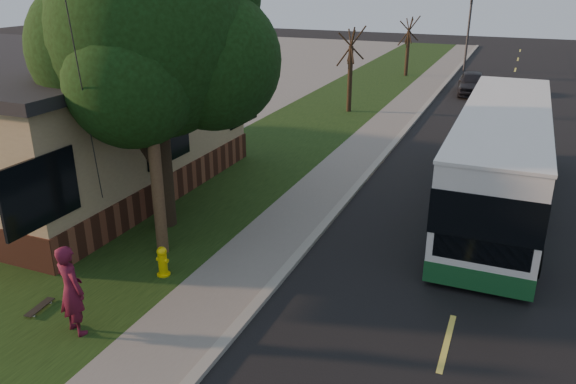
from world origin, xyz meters
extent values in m
plane|color=black|center=(0.00, 0.00, 0.00)|extent=(120.00, 120.00, 0.00)
cube|color=black|center=(4.00, 10.00, 0.01)|extent=(8.00, 80.00, 0.01)
cube|color=gray|center=(0.00, 10.00, 0.06)|extent=(0.25, 80.00, 0.12)
cube|color=slate|center=(-1.00, 10.00, 0.04)|extent=(2.00, 80.00, 0.08)
cube|color=black|center=(-4.50, 10.00, 0.04)|extent=(5.00, 80.00, 0.07)
cube|color=slate|center=(-14.50, 10.00, 0.02)|extent=(15.00, 80.00, 0.04)
cylinder|color=yellow|center=(-2.60, 0.00, 0.35)|extent=(0.22, 0.22, 0.55)
sphere|color=yellow|center=(-2.60, 0.00, 0.69)|extent=(0.24, 0.24, 0.24)
cylinder|color=yellow|center=(-2.60, 0.00, 0.47)|extent=(0.30, 0.10, 0.10)
cylinder|color=yellow|center=(-2.60, 0.00, 0.47)|extent=(0.10, 0.18, 0.10)
cylinder|color=yellow|center=(-2.60, 0.00, 0.09)|extent=(0.32, 0.32, 0.04)
cylinder|color=#473321|center=(-3.30, 1.00, 4.57)|extent=(0.30, 0.30, 9.00)
cylinder|color=#2D2D30|center=(-4.20, -0.10, 3.80)|extent=(2.52, 3.21, 7.60)
cylinder|color=black|center=(-4.20, 2.50, 2.07)|extent=(0.56, 0.56, 4.00)
sphere|color=black|center=(-4.20, 2.50, 5.27)|extent=(5.20, 5.20, 5.20)
sphere|color=black|center=(-2.80, 3.10, 4.67)|extent=(3.60, 3.60, 3.60)
sphere|color=black|center=(-5.40, 2.10, 4.97)|extent=(3.80, 3.80, 3.80)
sphere|color=black|center=(-3.90, 1.20, 4.37)|extent=(3.20, 3.20, 3.20)
sphere|color=black|center=(-4.80, 3.90, 5.67)|extent=(3.40, 3.40, 3.40)
cylinder|color=black|center=(-3.50, 18.00, 1.72)|extent=(0.24, 0.24, 3.30)
cylinder|color=black|center=(-3.50, 18.00, 3.37)|extent=(1.38, 0.57, 2.01)
cylinder|color=black|center=(-3.50, 18.00, 3.37)|extent=(0.74, 1.21, 1.58)
cylinder|color=black|center=(-3.50, 18.00, 3.37)|extent=(0.65, 1.05, 1.95)
cylinder|color=black|center=(-3.50, 18.00, 3.37)|extent=(1.28, 0.53, 1.33)
cylinder|color=black|center=(-3.50, 18.00, 3.37)|extent=(0.75, 1.21, 1.70)
cylinder|color=black|center=(-3.00, 30.00, 1.58)|extent=(0.24, 0.24, 3.03)
cylinder|color=black|center=(-3.00, 30.00, 3.10)|extent=(1.38, 0.57, 2.01)
cylinder|color=black|center=(-3.00, 30.00, 3.10)|extent=(0.74, 1.21, 1.58)
cylinder|color=black|center=(-3.00, 30.00, 3.10)|extent=(0.65, 1.05, 1.95)
cylinder|color=black|center=(-3.00, 30.00, 3.10)|extent=(1.28, 0.53, 1.33)
cylinder|color=black|center=(-3.00, 30.00, 3.10)|extent=(0.75, 1.21, 1.70)
cylinder|color=#2D2D30|center=(0.50, 34.00, 2.75)|extent=(0.16, 0.16, 5.50)
imported|color=black|center=(0.50, 34.00, 4.50)|extent=(0.18, 0.22, 1.10)
cube|color=silver|center=(4.35, 7.60, 1.74)|extent=(2.36, 11.31, 2.54)
cube|color=#175026|center=(4.35, 7.60, 0.42)|extent=(2.38, 11.33, 0.52)
cube|color=black|center=(4.35, 7.60, 1.93)|extent=(2.40, 11.35, 1.04)
cube|color=black|center=(4.35, 1.97, 1.60)|extent=(2.06, 0.06, 1.51)
cube|color=yellow|center=(4.35, 1.98, 2.87)|extent=(1.51, 0.06, 0.33)
cube|color=#FFF2CC|center=(3.64, 1.96, 0.52)|extent=(0.24, 0.04, 0.14)
cube|color=#FFF2CC|center=(5.05, 1.96, 0.52)|extent=(0.24, 0.04, 0.14)
cube|color=silver|center=(4.35, 7.60, 3.04)|extent=(2.41, 11.36, 0.08)
cylinder|color=black|center=(3.17, 3.45, 0.43)|extent=(0.26, 0.87, 0.87)
cylinder|color=black|center=(5.52, 3.45, 0.43)|extent=(0.26, 0.87, 0.87)
cylinder|color=black|center=(3.17, 6.66, 0.43)|extent=(0.26, 0.87, 0.87)
cylinder|color=black|center=(5.52, 6.66, 0.43)|extent=(0.26, 0.87, 0.87)
cylinder|color=black|center=(3.17, 11.75, 0.43)|extent=(0.26, 0.87, 0.87)
cylinder|color=black|center=(5.52, 11.75, 0.43)|extent=(0.26, 0.87, 0.87)
imported|color=#511025|center=(-2.90, -2.57, 1.02)|extent=(0.80, 0.64, 1.91)
cube|color=black|center=(-4.20, -2.27, 0.13)|extent=(0.27, 0.77, 0.02)
cylinder|color=silver|center=(-4.17, -2.53, 0.09)|extent=(0.17, 0.07, 0.05)
cylinder|color=silver|center=(-4.22, -2.00, 0.09)|extent=(0.17, 0.07, 0.05)
cube|color=black|center=(-8.15, 8.53, 0.73)|extent=(1.63, 1.30, 1.37)
cube|color=black|center=(-8.15, 8.53, 1.46)|extent=(1.69, 1.36, 0.09)
imported|color=black|center=(1.87, 25.35, 0.67)|extent=(1.99, 4.07, 1.34)
camera|label=1|loc=(4.66, -9.67, 6.79)|focal=35.00mm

